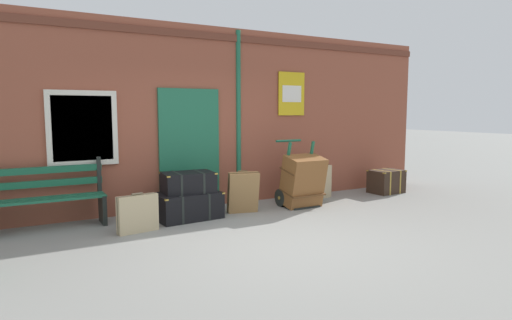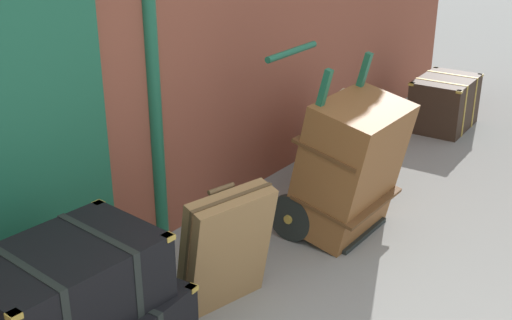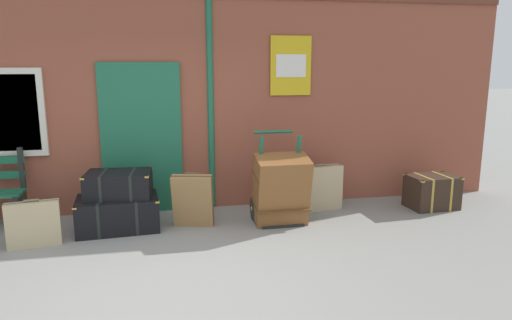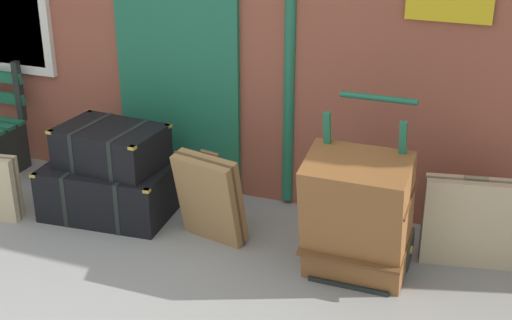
{
  "view_description": "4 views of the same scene",
  "coord_description": "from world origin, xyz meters",
  "px_view_note": "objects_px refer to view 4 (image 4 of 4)",
  "views": [
    {
      "loc": [
        -2.94,
        -4.77,
        1.71
      ],
      "look_at": [
        0.65,
        1.58,
        0.9
      ],
      "focal_mm": 30.68,
      "sensor_mm": 36.0,
      "label": 1
    },
    {
      "loc": [
        -1.98,
        -0.36,
        2.2
      ],
      "look_at": [
        1.02,
        1.87,
        0.62
      ],
      "focal_mm": 46.85,
      "sensor_mm": 36.0,
      "label": 2
    },
    {
      "loc": [
        0.1,
        -4.2,
        2.09
      ],
      "look_at": [
        1.31,
        1.87,
        0.8
      ],
      "focal_mm": 32.87,
      "sensor_mm": 36.0,
      "label": 3
    },
    {
      "loc": [
        2.47,
        -2.7,
        2.73
      ],
      "look_at": [
        0.78,
        1.67,
        0.7
      ],
      "focal_mm": 50.31,
      "sensor_mm": 36.0,
      "label": 4
    }
  ],
  "objects_px": {
    "porters_trolley": "(361,231)",
    "suitcase_olive": "(210,198)",
    "large_brown_trunk": "(357,217)",
    "suitcase_caramel": "(470,222)",
    "steamer_trunk_middle": "(111,146)",
    "steamer_trunk_base": "(109,190)"
  },
  "relations": [
    {
      "from": "large_brown_trunk",
      "to": "suitcase_caramel",
      "type": "distance_m",
      "value": 0.87
    },
    {
      "from": "steamer_trunk_base",
      "to": "porters_trolley",
      "type": "height_order",
      "value": "porters_trolley"
    },
    {
      "from": "steamer_trunk_middle",
      "to": "porters_trolley",
      "type": "height_order",
      "value": "porters_trolley"
    },
    {
      "from": "steamer_trunk_base",
      "to": "porters_trolley",
      "type": "bearing_deg",
      "value": -1.4
    },
    {
      "from": "large_brown_trunk",
      "to": "suitcase_caramel",
      "type": "relative_size",
      "value": 1.39
    },
    {
      "from": "porters_trolley",
      "to": "large_brown_trunk",
      "type": "distance_m",
      "value": 0.27
    },
    {
      "from": "steamer_trunk_middle",
      "to": "suitcase_caramel",
      "type": "relative_size",
      "value": 1.23
    },
    {
      "from": "porters_trolley",
      "to": "suitcase_caramel",
      "type": "height_order",
      "value": "porters_trolley"
    },
    {
      "from": "suitcase_caramel",
      "to": "suitcase_olive",
      "type": "bearing_deg",
      "value": -168.54
    },
    {
      "from": "suitcase_olive",
      "to": "suitcase_caramel",
      "type": "bearing_deg",
      "value": 11.46
    },
    {
      "from": "steamer_trunk_base",
      "to": "large_brown_trunk",
      "type": "height_order",
      "value": "large_brown_trunk"
    },
    {
      "from": "steamer_trunk_base",
      "to": "large_brown_trunk",
      "type": "distance_m",
      "value": 2.11
    },
    {
      "from": "steamer_trunk_middle",
      "to": "porters_trolley",
      "type": "distance_m",
      "value": 2.08
    },
    {
      "from": "steamer_trunk_base",
      "to": "steamer_trunk_middle",
      "type": "height_order",
      "value": "steamer_trunk_middle"
    },
    {
      "from": "steamer_trunk_base",
      "to": "porters_trolley",
      "type": "relative_size",
      "value": 0.89
    },
    {
      "from": "porters_trolley",
      "to": "suitcase_olive",
      "type": "height_order",
      "value": "porters_trolley"
    },
    {
      "from": "steamer_trunk_base",
      "to": "porters_trolley",
      "type": "distance_m",
      "value": 2.09
    },
    {
      "from": "large_brown_trunk",
      "to": "steamer_trunk_base",
      "type": "bearing_deg",
      "value": 173.76
    },
    {
      "from": "suitcase_olive",
      "to": "suitcase_caramel",
      "type": "xyz_separation_m",
      "value": [
        1.84,
        0.37,
        -0.03
      ]
    },
    {
      "from": "large_brown_trunk",
      "to": "suitcase_caramel",
      "type": "bearing_deg",
      "value": 34.93
    },
    {
      "from": "suitcase_olive",
      "to": "suitcase_caramel",
      "type": "relative_size",
      "value": 1.06
    },
    {
      "from": "steamer_trunk_base",
      "to": "steamer_trunk_middle",
      "type": "distance_m",
      "value": 0.37
    }
  ]
}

